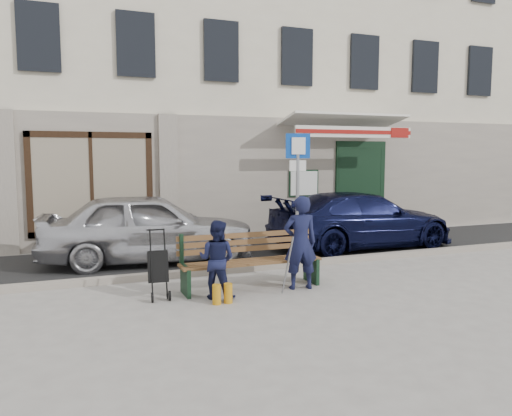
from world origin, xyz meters
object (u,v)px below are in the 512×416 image
car_navy (361,220)px  stroller (158,268)px  car_silver (149,227)px  bench (248,261)px  parking_sign (298,178)px  man (300,243)px  woman (217,259)px

car_navy → stroller: bearing=113.1°
car_silver → stroller: size_ratio=4.05×
car_navy → bench: (-3.80, -2.47, -0.21)m
parking_sign → man: 2.07m
parking_sign → woman: 3.00m
car_silver → man: size_ratio=2.78×
car_silver → car_navy: bearing=-84.2°
car_navy → woman: bearing=120.3°
woman → stroller: (-0.85, 0.33, -0.14)m
bench → woman: woman is taller
car_silver → woman: (0.56, -2.96, -0.12)m
stroller → bench: bearing=5.8°
parking_sign → man: bearing=-101.0°
stroller → parking_sign: bearing=28.9°
car_silver → car_navy: car_silver is taller
car_silver → parking_sign: parking_sign is taller
stroller → woman: bearing=-16.4°
woman → stroller: 0.92m
bench → woman: bearing=-151.5°
man → woman: size_ratio=1.27×
bench → woman: size_ratio=1.96×
bench → woman: 0.76m
car_navy → stroller: (-5.30, -2.49, -0.19)m
car_navy → parking_sign: 2.75m
car_navy → man: (-3.00, -2.79, 0.11)m
car_navy → bench: bearing=121.0°
man → stroller: size_ratio=1.46×
car_navy → bench: 4.53m
woman → stroller: size_ratio=1.15×
woman → stroller: bearing=16.8°
parking_sign → bench: 2.43m
car_navy → woman: car_navy is taller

